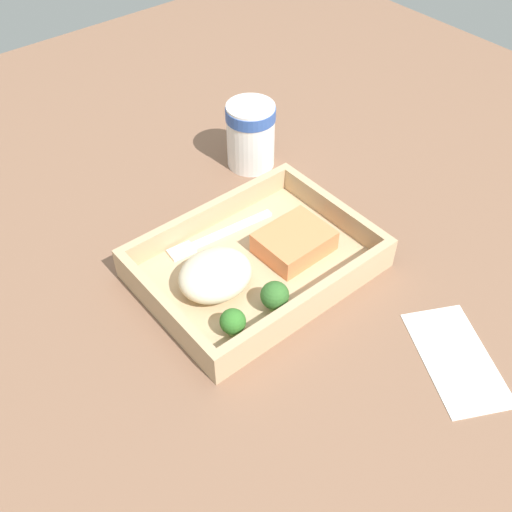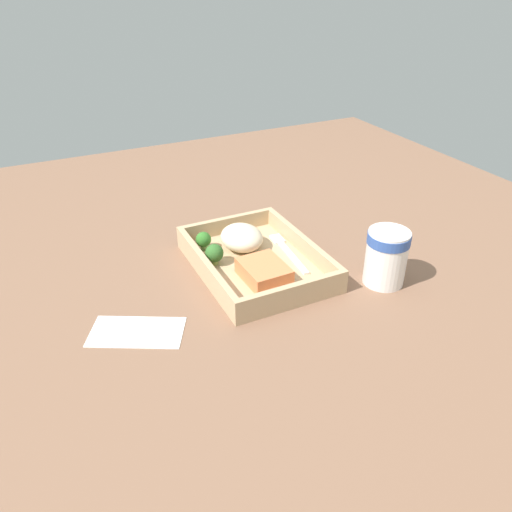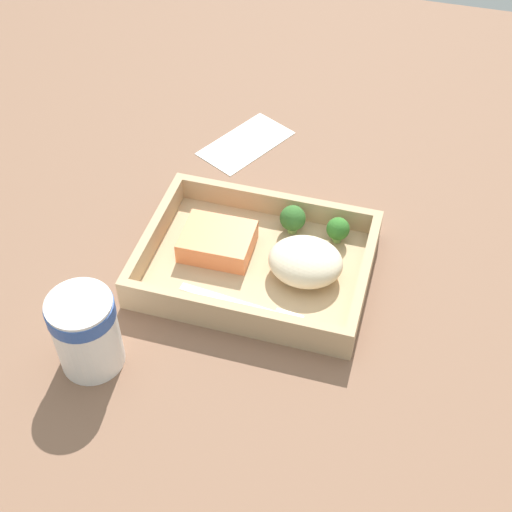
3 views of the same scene
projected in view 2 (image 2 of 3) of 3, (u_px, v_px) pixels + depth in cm
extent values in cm
cube|color=brown|center=(256.00, 273.00, 95.70)|extent=(160.00, 160.00, 2.00)
cube|color=tan|center=(256.00, 265.00, 94.88)|extent=(29.00, 21.46, 1.20)
cube|color=tan|center=(302.00, 244.00, 97.55)|extent=(29.00, 1.20, 3.36)
cube|color=tan|center=(206.00, 268.00, 89.89)|extent=(29.00, 1.20, 3.36)
cube|color=tan|center=(293.00, 293.00, 82.98)|extent=(1.20, 19.06, 3.36)
cube|color=tan|center=(227.00, 225.00, 104.45)|extent=(1.20, 19.06, 3.36)
cube|color=#EF814D|center=(264.00, 272.00, 89.10)|extent=(9.32, 7.52, 2.99)
ellipsoid|color=beige|center=(240.00, 238.00, 98.19)|extent=(9.42, 8.14, 4.66)
cylinder|color=#7DAA5E|center=(204.00, 246.00, 98.66)|extent=(1.16, 1.16, 1.37)
sphere|color=#327027|center=(203.00, 239.00, 97.88)|extent=(3.06, 3.06, 3.06)
cylinder|color=#82AF5D|center=(215.00, 261.00, 93.83)|extent=(1.32, 1.32, 1.45)
sphere|color=#326528|center=(214.00, 253.00, 92.98)|extent=(3.46, 3.46, 3.46)
cube|color=white|center=(293.00, 257.00, 95.85)|extent=(12.45, 2.36, 0.44)
cube|color=white|center=(277.00, 239.00, 102.23)|extent=(3.61, 2.54, 0.44)
cylinder|color=white|center=(386.00, 257.00, 88.54)|extent=(7.33, 7.33, 10.36)
cylinder|color=#3356A8|center=(389.00, 238.00, 86.58)|extent=(7.55, 7.55, 1.86)
cube|color=white|center=(137.00, 332.00, 78.73)|extent=(13.64, 16.56, 0.24)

